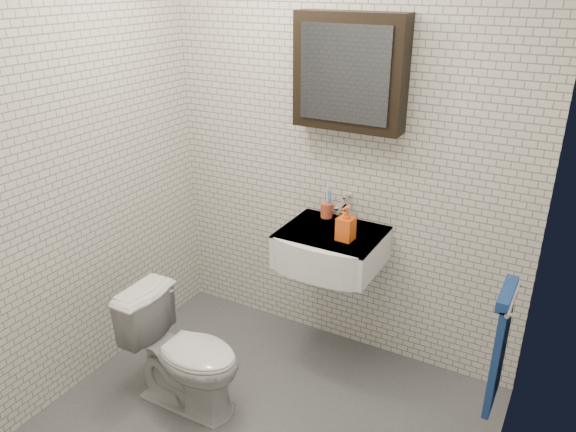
# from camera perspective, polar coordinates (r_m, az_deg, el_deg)

# --- Properties ---
(room_shell) EXTENTS (2.22, 2.02, 2.51)m
(room_shell) POSITION_cam_1_polar(r_m,az_deg,el_deg) (2.30, -4.35, 5.44)
(room_shell) COLOR silver
(room_shell) RESTS_ON ground
(washbasin) EXTENTS (0.55, 0.50, 0.20)m
(washbasin) POSITION_cam_1_polar(r_m,az_deg,el_deg) (3.15, 4.14, -3.39)
(washbasin) COLOR white
(washbasin) RESTS_ON room_shell
(faucet) EXTENTS (0.06, 0.20, 0.15)m
(faucet) POSITION_cam_1_polar(r_m,az_deg,el_deg) (3.24, 5.71, 0.54)
(faucet) COLOR silver
(faucet) RESTS_ON washbasin
(mirror_cabinet) EXTENTS (0.60, 0.15, 0.60)m
(mirror_cabinet) POSITION_cam_1_polar(r_m,az_deg,el_deg) (3.02, 6.29, 14.30)
(mirror_cabinet) COLOR black
(mirror_cabinet) RESTS_ON room_shell
(towel_rail) EXTENTS (0.09, 0.30, 0.58)m
(towel_rail) POSITION_cam_1_polar(r_m,az_deg,el_deg) (2.62, 20.80, -11.96)
(towel_rail) COLOR silver
(towel_rail) RESTS_ON room_shell
(toothbrush_cup) EXTENTS (0.09, 0.09, 0.20)m
(toothbrush_cup) POSITION_cam_1_polar(r_m,az_deg,el_deg) (3.30, 3.96, 0.68)
(toothbrush_cup) COLOR #B84A2E
(toothbrush_cup) RESTS_ON washbasin
(soap_bottle) EXTENTS (0.09, 0.09, 0.19)m
(soap_bottle) POSITION_cam_1_polar(r_m,az_deg,el_deg) (3.01, 5.91, -0.74)
(soap_bottle) COLOR #DD4817
(soap_bottle) RESTS_ON washbasin
(toilet) EXTENTS (0.64, 0.37, 0.65)m
(toilet) POSITION_cam_1_polar(r_m,az_deg,el_deg) (3.11, -10.45, -13.52)
(toilet) COLOR silver
(toilet) RESTS_ON ground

